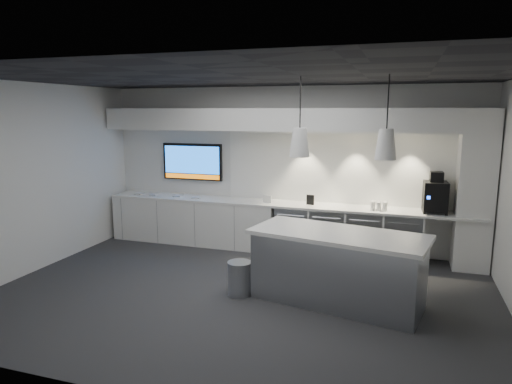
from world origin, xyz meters
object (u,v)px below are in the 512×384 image
(wall_tv, at_px, (192,162))
(bin, at_px, (240,278))
(island, at_px, (337,267))
(coffee_machine, at_px, (435,196))

(wall_tv, relative_size, bin, 2.60)
(island, relative_size, coffee_machine, 3.60)
(island, xyz_separation_m, coffee_machine, (1.29, 2.03, 0.69))
(wall_tv, bearing_deg, coffee_machine, -3.13)
(island, distance_m, coffee_machine, 2.51)
(wall_tv, distance_m, coffee_machine, 4.54)
(coffee_machine, bearing_deg, wall_tv, 174.08)
(wall_tv, xyz_separation_m, coffee_machine, (4.51, -0.25, -0.38))
(bin, bearing_deg, island, 7.45)
(island, bearing_deg, bin, -161.37)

